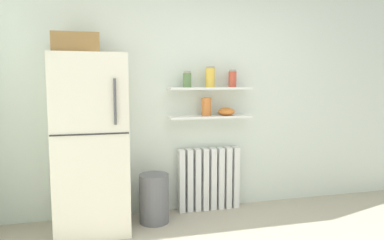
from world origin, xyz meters
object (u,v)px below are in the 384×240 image
(shelf_bowl, at_px, (227,111))
(refrigerator, at_px, (91,140))
(trash_bin, at_px, (154,198))
(storage_jar_1, at_px, (210,77))
(storage_jar_2, at_px, (232,79))
(vase, at_px, (207,107))
(storage_jar_0, at_px, (187,79))
(radiator, at_px, (209,179))

(shelf_bowl, bearing_deg, refrigerator, -171.99)
(refrigerator, height_order, trash_bin, refrigerator)
(storage_jar_1, relative_size, storage_jar_2, 1.17)
(vase, xyz_separation_m, shelf_bowl, (0.23, 0.00, -0.06))
(storage_jar_0, height_order, vase, storage_jar_0)
(refrigerator, height_order, storage_jar_2, refrigerator)
(storage_jar_0, distance_m, shelf_bowl, 0.57)
(storage_jar_2, distance_m, shelf_bowl, 0.37)
(storage_jar_1, distance_m, trash_bin, 1.40)
(radiator, xyz_separation_m, storage_jar_2, (0.25, -0.03, 1.11))
(storage_jar_1, bearing_deg, trash_bin, -163.90)
(vase, bearing_deg, shelf_bowl, 0.00)
(storage_jar_1, distance_m, shelf_bowl, 0.42)
(storage_jar_1, xyz_separation_m, storage_jar_2, (0.25, 0.00, -0.02))
(vase, bearing_deg, storage_jar_2, 0.00)
(shelf_bowl, bearing_deg, vase, 180.00)
(storage_jar_1, height_order, shelf_bowl, storage_jar_1)
(radiator, bearing_deg, trash_bin, -161.49)
(refrigerator, relative_size, storage_jar_2, 9.75)
(storage_jar_2, height_order, vase, storage_jar_2)
(storage_jar_1, distance_m, vase, 0.32)
(storage_jar_2, relative_size, shelf_bowl, 1.03)
(vase, relative_size, shelf_bowl, 1.05)
(storage_jar_0, xyz_separation_m, vase, (0.22, 0.00, -0.29))
(radiator, relative_size, storage_jar_1, 3.12)
(radiator, relative_size, shelf_bowl, 3.74)
(trash_bin, bearing_deg, radiator, 18.51)
(trash_bin, bearing_deg, shelf_bowl, 12.57)
(storage_jar_0, distance_m, storage_jar_2, 0.51)
(radiator, xyz_separation_m, storage_jar_1, (0.00, -0.03, 1.13))
(storage_jar_0, xyz_separation_m, shelf_bowl, (0.45, 0.00, -0.35))
(storage_jar_2, relative_size, trash_bin, 0.38)
(refrigerator, distance_m, storage_jar_0, 1.16)
(refrigerator, bearing_deg, shelf_bowl, 8.01)
(refrigerator, relative_size, shelf_bowl, 10.01)
(vase, bearing_deg, storage_jar_0, 180.00)
(radiator, height_order, storage_jar_2, storage_jar_2)
(storage_jar_2, bearing_deg, radiator, 173.29)
(refrigerator, height_order, storage_jar_0, refrigerator)
(storage_jar_0, relative_size, storage_jar_2, 0.90)
(storage_jar_1, bearing_deg, radiator, 90.00)
(radiator, distance_m, storage_jar_1, 1.13)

